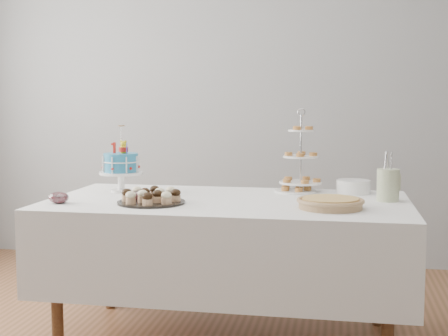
% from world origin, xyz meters
% --- Properties ---
extents(walls, '(5.04, 4.04, 2.70)m').
position_xyz_m(walls, '(0.00, 0.00, 1.35)').
color(walls, gray).
rests_on(walls, floor).
extents(table, '(1.92, 1.02, 0.77)m').
position_xyz_m(table, '(0.00, 0.30, 0.54)').
color(table, silver).
rests_on(table, floor).
extents(birthday_cake, '(0.25, 0.25, 0.39)m').
position_xyz_m(birthday_cake, '(-0.66, 0.48, 0.88)').
color(birthday_cake, white).
rests_on(birthday_cake, table).
extents(cupcake_tray, '(0.35, 0.35, 0.08)m').
position_xyz_m(cupcake_tray, '(-0.37, 0.11, 0.81)').
color(cupcake_tray, black).
rests_on(cupcake_tray, table).
extents(pie, '(0.33, 0.33, 0.05)m').
position_xyz_m(pie, '(0.55, 0.13, 0.80)').
color(pie, tan).
rests_on(pie, table).
extents(tiered_stand, '(0.25, 0.25, 0.49)m').
position_xyz_m(tiered_stand, '(0.36, 0.69, 0.97)').
color(tiered_stand, silver).
rests_on(tiered_stand, table).
extents(plate_stack, '(0.19, 0.19, 0.08)m').
position_xyz_m(plate_stack, '(0.67, 0.68, 0.81)').
color(plate_stack, white).
rests_on(plate_stack, table).
extents(pastry_plate, '(0.24, 0.24, 0.04)m').
position_xyz_m(pastry_plate, '(0.34, 0.66, 0.79)').
color(pastry_plate, white).
rests_on(pastry_plate, table).
extents(jam_bowl_a, '(0.10, 0.10, 0.06)m').
position_xyz_m(jam_bowl_a, '(-0.84, 0.03, 0.80)').
color(jam_bowl_a, silver).
rests_on(jam_bowl_a, table).
extents(jam_bowl_b, '(0.10, 0.10, 0.06)m').
position_xyz_m(jam_bowl_b, '(-0.45, 0.18, 0.80)').
color(jam_bowl_b, silver).
rests_on(jam_bowl_b, table).
extents(utensil_pitcher, '(0.12, 0.12, 0.26)m').
position_xyz_m(utensil_pitcher, '(0.84, 0.42, 0.86)').
color(utensil_pitcher, white).
rests_on(utensil_pitcher, table).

